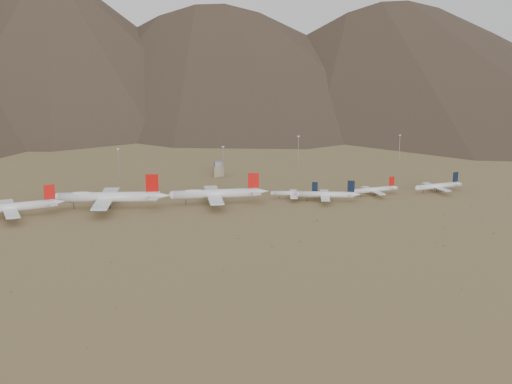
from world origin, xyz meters
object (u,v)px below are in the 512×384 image
object	(u,v)px
widebody_west	(11,207)
widebody_centre	(108,197)
control_tower	(218,170)
narrowbody_b	(328,194)
widebody_east	(216,193)
narrowbody_a	(296,193)

from	to	relation	value
widebody_west	widebody_centre	distance (m)	61.63
widebody_centre	control_tower	distance (m)	121.42
widebody_west	control_tower	distance (m)	175.16
widebody_centre	control_tower	bearing A→B (deg)	52.85
narrowbody_b	widebody_centre	bearing A→B (deg)	-169.46
widebody_centre	widebody_east	bearing A→B (deg)	7.38
widebody_west	widebody_east	distance (m)	133.54
widebody_west	narrowbody_a	distance (m)	190.83
widebody_centre	narrowbody_a	bearing A→B (deg)	8.58
widebody_west	control_tower	bearing A→B (deg)	19.85
widebody_west	narrowbody_a	size ratio (longest dim) A/B	1.75
widebody_east	control_tower	world-z (taller)	widebody_east
widebody_centre	widebody_east	distance (m)	72.42
control_tower	narrowbody_b	bearing A→B (deg)	-60.02
narrowbody_b	control_tower	distance (m)	114.19
narrowbody_a	widebody_centre	bearing A→B (deg)	-166.92
narrowbody_a	control_tower	size ratio (longest dim) A/B	3.02
widebody_east	narrowbody_a	xyz separation A→B (m)	(57.26, -1.88, -3.11)
widebody_west	widebody_centre	world-z (taller)	widebody_centre
widebody_west	narrowbody_a	world-z (taller)	widebody_west
narrowbody_a	control_tower	world-z (taller)	narrowbody_a
narrowbody_b	control_tower	world-z (taller)	narrowbody_b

